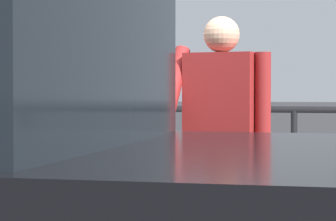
# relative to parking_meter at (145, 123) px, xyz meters

# --- Properties ---
(parking_meter) EXTENTS (0.15, 0.17, 1.35)m
(parking_meter) POSITION_rel_parking_meter_xyz_m (0.00, 0.00, 0.00)
(parking_meter) COLOR slate
(parking_meter) RESTS_ON sidewalk_curb
(pedestrian_at_meter) EXTENTS (0.63, 0.43, 1.57)m
(pedestrian_at_meter) POSITION_rel_parking_meter_xyz_m (0.46, -0.02, -0.07)
(pedestrian_at_meter) COLOR #1E233F
(pedestrian_at_meter) RESTS_ON sidewalk_curb
(background_railing) EXTENTS (24.06, 0.06, 1.00)m
(background_railing) POSITION_rel_parking_meter_xyz_m (-0.38, 2.65, -0.23)
(background_railing) COLOR black
(background_railing) RESTS_ON sidewalk_curb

